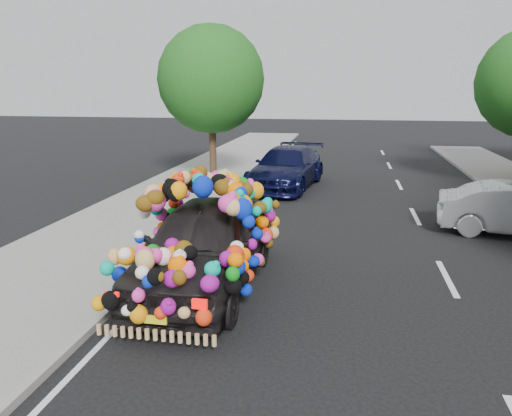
% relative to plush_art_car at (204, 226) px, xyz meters
% --- Properties ---
extents(ground, '(100.00, 100.00, 0.00)m').
position_rel_plush_art_car_xyz_m(ground, '(1.08, 1.24, -1.19)').
color(ground, black).
rests_on(ground, ground).
extents(sidewalk, '(4.00, 60.00, 0.12)m').
position_rel_plush_art_car_xyz_m(sidewalk, '(-3.22, 1.24, -1.13)').
color(sidewalk, gray).
rests_on(sidewalk, ground).
extents(kerb, '(0.15, 60.00, 0.13)m').
position_rel_plush_art_car_xyz_m(kerb, '(-1.27, 1.24, -1.13)').
color(kerb, gray).
rests_on(kerb, ground).
extents(lane_markings, '(6.00, 50.00, 0.01)m').
position_rel_plush_art_car_xyz_m(lane_markings, '(4.68, 1.24, -1.19)').
color(lane_markings, silver).
rests_on(lane_markings, ground).
extents(tree_near_sidewalk, '(4.20, 4.20, 6.13)m').
position_rel_plush_art_car_xyz_m(tree_near_sidewalk, '(-2.72, 10.74, 2.83)').
color(tree_near_sidewalk, '#332114').
rests_on(tree_near_sidewalk, ground).
extents(plush_art_car, '(2.39, 5.11, 2.31)m').
position_rel_plush_art_car_xyz_m(plush_art_car, '(0.00, 0.00, 0.00)').
color(plush_art_car, black).
rests_on(plush_art_car, ground).
extents(navy_sedan, '(2.86, 5.47, 1.52)m').
position_rel_plush_art_car_xyz_m(navy_sedan, '(0.36, 9.96, -0.44)').
color(navy_sedan, black).
rests_on(navy_sedan, ground).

